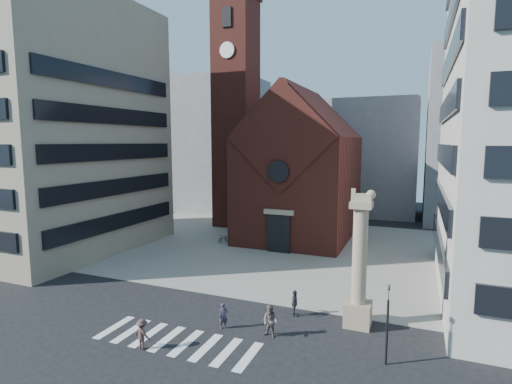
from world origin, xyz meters
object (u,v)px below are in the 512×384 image
pedestrian_2 (295,303)px  scooter_0 (224,238)px  traffic_light (387,323)px  pedestrian_0 (223,316)px  pedestrian_1 (270,321)px  lion_column (359,272)px

pedestrian_2 → scooter_0: (-13.13, 15.58, -0.37)m
traffic_light → pedestrian_0: (-9.64, 0.45, -1.48)m
pedestrian_0 → pedestrian_2: (3.57, 3.36, 0.08)m
pedestrian_2 → pedestrian_1: bearing=158.2°
pedestrian_0 → scooter_0: bearing=72.4°
pedestrian_2 → scooter_0: 20.38m
pedestrian_0 → scooter_0: (-9.56, 18.94, -0.29)m
lion_column → pedestrian_0: lion_column is taller
lion_column → scooter_0: size_ratio=4.87×
pedestrian_1 → scooter_0: size_ratio=1.10×
pedestrian_0 → pedestrian_1: (3.07, 0.04, 0.17)m
traffic_light → pedestrian_0: 9.77m
traffic_light → pedestrian_0: bearing=177.3°
lion_column → pedestrian_2: lion_column is taller
lion_column → pedestrian_1: 6.28m
pedestrian_0 → scooter_0: 21.22m
lion_column → pedestrian_2: (-4.08, -0.18, -2.57)m
traffic_light → pedestrian_2: 7.31m
traffic_light → pedestrian_1: bearing=175.7°
scooter_0 → pedestrian_1: bearing=-44.2°
lion_column → traffic_light: 4.62m
traffic_light → lion_column: bearing=116.5°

